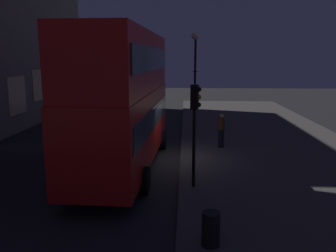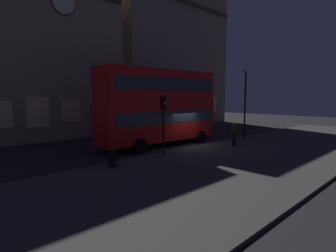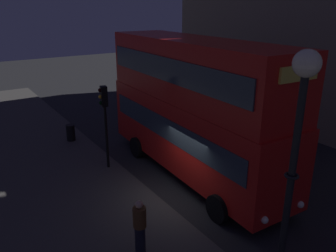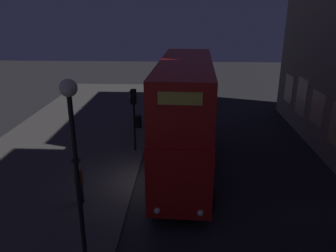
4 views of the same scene
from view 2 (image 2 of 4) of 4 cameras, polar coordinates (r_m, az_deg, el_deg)
ground_plane at (r=21.18m, az=3.88°, el=-4.14°), size 80.00×80.00×0.00m
sidewalk_slab at (r=18.02m, az=17.45°, el=-6.05°), size 44.00×9.62×0.12m
building_with_clock at (r=29.19m, az=-25.97°, el=13.58°), size 13.88×8.59×15.71m
building_plain_facade at (r=38.38m, az=-0.47°, el=13.59°), size 17.37×7.90×17.48m
double_decker_bus at (r=20.91m, az=-1.86°, el=4.48°), size 10.22×3.13×5.74m
traffic_light_near_kerb at (r=17.23m, az=-0.95°, el=2.81°), size 0.36×0.39×3.68m
traffic_light_far_side at (r=31.54m, az=8.91°, el=4.53°), size 0.38×0.40×4.07m
street_lamp at (r=24.59m, az=15.77°, el=7.64°), size 0.49×0.49×6.16m
pedestrian at (r=20.90m, az=13.54°, el=-1.62°), size 0.38×0.38×1.75m
litter_bin at (r=14.78m, az=-11.55°, el=-6.58°), size 0.46×0.46×0.87m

